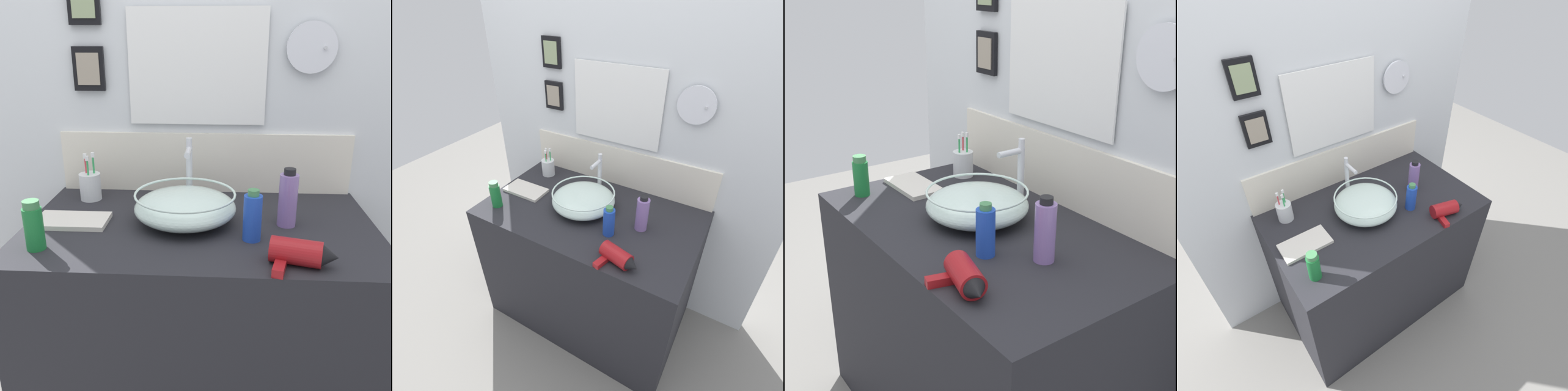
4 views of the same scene
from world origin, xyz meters
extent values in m
plane|color=gray|center=(0.00, 0.00, 0.00)|extent=(6.00, 6.00, 0.00)
cube|color=#232328|center=(0.00, 0.00, 0.42)|extent=(1.15, 0.67, 0.83)
cube|color=silver|center=(0.00, 0.37, 1.21)|extent=(1.83, 0.06, 2.41)
cube|color=silver|center=(0.00, 0.33, 0.95)|extent=(1.13, 0.02, 0.23)
cube|color=white|center=(-0.03, 0.33, 1.31)|extent=(0.44, 0.01, 0.35)
cube|color=white|center=(-0.03, 0.32, 1.31)|extent=(0.50, 0.01, 0.41)
cylinder|color=silver|center=(0.37, 0.32, 1.38)|extent=(0.18, 0.01, 0.18)
cylinder|color=silver|center=(0.42, 0.33, 1.38)|extent=(0.01, 0.06, 0.01)
cube|color=black|center=(-0.43, 0.32, 1.53)|extent=(0.12, 0.02, 0.16)
cube|color=gray|center=(-0.43, 0.31, 1.53)|extent=(0.08, 0.01, 0.11)
cube|color=black|center=(-0.43, 0.32, 1.30)|extent=(0.12, 0.02, 0.16)
cube|color=gray|center=(-0.43, 0.31, 1.30)|extent=(0.08, 0.01, 0.11)
ellipsoid|color=silver|center=(-0.05, 0.01, 0.88)|extent=(0.34, 0.34, 0.10)
torus|color=silver|center=(-0.05, 0.01, 0.93)|extent=(0.33, 0.33, 0.01)
torus|color=#B2B7BC|center=(-0.05, 0.01, 0.84)|extent=(0.13, 0.13, 0.01)
cylinder|color=silver|center=(-0.05, 0.19, 0.94)|extent=(0.02, 0.02, 0.22)
cylinder|color=silver|center=(-0.05, 0.15, 1.04)|extent=(0.02, 0.10, 0.02)
cylinder|color=silver|center=(-0.05, 0.19, 1.06)|extent=(0.02, 0.02, 0.03)
cylinder|color=maroon|center=(0.27, -0.25, 0.87)|extent=(0.15, 0.11, 0.07)
cone|color=black|center=(0.36, -0.27, 0.87)|extent=(0.06, 0.07, 0.06)
cube|color=maroon|center=(0.23, -0.29, 0.84)|extent=(0.05, 0.09, 0.02)
cylinder|color=silver|center=(-0.43, 0.21, 0.88)|extent=(0.08, 0.08, 0.10)
cylinder|color=green|center=(-0.41, 0.22, 0.92)|extent=(0.01, 0.01, 0.16)
cube|color=white|center=(-0.41, 0.22, 1.00)|extent=(0.01, 0.01, 0.02)
cylinder|color=#D83F4C|center=(-0.44, 0.22, 0.91)|extent=(0.01, 0.01, 0.15)
cube|color=white|center=(-0.44, 0.22, 1.00)|extent=(0.01, 0.01, 0.02)
cylinder|color=green|center=(-0.42, 0.19, 0.91)|extent=(0.01, 0.01, 0.15)
cube|color=white|center=(-0.42, 0.19, 1.00)|extent=(0.01, 0.01, 0.02)
cylinder|color=#197233|center=(-0.47, -0.21, 0.90)|extent=(0.06, 0.06, 0.13)
cylinder|color=#3F7F4C|center=(-0.47, -0.21, 0.97)|extent=(0.05, 0.05, 0.02)
cylinder|color=#8C6BB2|center=(0.28, 0.01, 0.92)|extent=(0.06, 0.06, 0.17)
cylinder|color=black|center=(0.28, 0.01, 1.02)|extent=(0.04, 0.04, 0.02)
cylinder|color=blue|center=(0.16, -0.11, 0.90)|extent=(0.06, 0.06, 0.14)
cylinder|color=#3F7F4C|center=(0.16, -0.11, 0.98)|extent=(0.03, 0.03, 0.02)
cube|color=silver|center=(-0.42, -0.02, 0.84)|extent=(0.24, 0.13, 0.02)
camera|label=1|loc=(0.07, -1.32, 1.42)|focal=40.00mm
camera|label=2|loc=(0.64, -1.12, 1.83)|focal=28.00mm
camera|label=3|loc=(1.28, -0.92, 1.58)|focal=50.00mm
camera|label=4|loc=(-0.73, -1.00, 1.96)|focal=28.00mm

